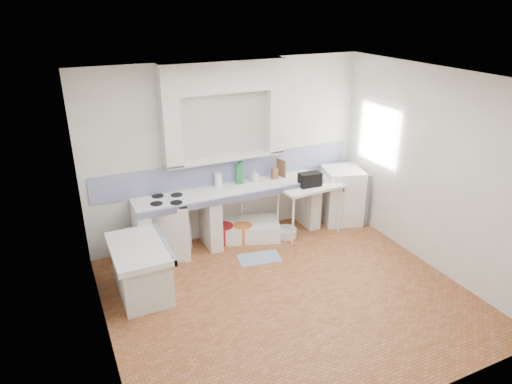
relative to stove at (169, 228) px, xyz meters
name	(u,v)px	position (x,y,z in m)	size (l,w,h in m)	color
floor	(288,296)	(1.10, -1.73, -0.43)	(4.50, 4.50, 0.00)	#9E5E39
ceiling	(295,80)	(1.10, -1.73, 2.37)	(4.50, 4.50, 0.00)	white
wall_back	(229,152)	(1.10, 0.27, 0.97)	(4.50, 4.50, 0.00)	silver
wall_front	(409,287)	(1.10, -3.73, 0.97)	(4.50, 4.50, 0.00)	silver
wall_left	(95,237)	(-1.15, -1.73, 0.97)	(4.50, 4.50, 0.00)	silver
wall_right	(433,171)	(3.35, -1.73, 0.97)	(4.50, 4.50, 0.00)	silver
alcove_mass	(224,76)	(1.00, 0.15, 2.14)	(1.90, 0.25, 0.45)	silver
window_frame	(388,134)	(3.52, -0.53, 1.17)	(0.35, 0.86, 1.06)	#352011
lace_valance	(383,111)	(3.38, -0.53, 1.55)	(0.01, 0.84, 0.24)	white
counter_slab	(231,191)	(1.00, -0.03, 0.43)	(3.00, 0.60, 0.08)	white
counter_lip	(238,198)	(1.00, -0.31, 0.43)	(3.00, 0.04, 0.10)	navy
counter_pier_left	(143,235)	(-0.40, -0.03, -0.02)	(0.20, 0.55, 0.82)	silver
counter_pier_mid	(211,222)	(0.65, -0.03, -0.02)	(0.20, 0.55, 0.82)	silver
counter_pier_right	(308,202)	(2.40, -0.03, -0.02)	(0.20, 0.55, 0.82)	silver
peninsula_top	(139,248)	(-0.60, -0.83, 0.23)	(0.70, 1.10, 0.08)	white
peninsula_base	(142,272)	(-0.60, -0.83, -0.12)	(0.60, 1.00, 0.62)	silver
peninsula_lip	(164,243)	(-0.27, -0.83, 0.23)	(0.04, 1.10, 0.10)	navy
backsplash	(230,170)	(1.10, 0.26, 0.67)	(4.27, 0.03, 0.40)	navy
stove	(169,228)	(0.00, 0.00, 0.00)	(0.61, 0.59, 0.86)	white
sink	(247,230)	(1.26, -0.03, -0.31)	(1.04, 0.56, 0.25)	white
side_table	(309,208)	(2.27, -0.28, -0.01)	(1.02, 0.56, 0.05)	white
fridge	(342,195)	(2.99, -0.17, 0.05)	(0.62, 0.62, 0.96)	white
bucket_red	(223,234)	(0.86, -0.02, -0.28)	(0.32, 0.32, 0.29)	#A81118
bucket_orange	(243,233)	(1.15, -0.13, -0.29)	(0.30, 0.30, 0.28)	orange
bucket_blue	(268,225)	(1.64, -0.04, -0.30)	(0.29, 0.29, 0.27)	#103EBB
basin_white	(286,232)	(1.86, -0.27, -0.36)	(0.34, 0.34, 0.13)	white
water_bottle_a	(238,227)	(1.15, 0.09, -0.28)	(0.08, 0.08, 0.31)	silver
water_bottle_b	(246,225)	(1.32, 0.12, -0.30)	(0.07, 0.07, 0.27)	silver
black_bag	(310,180)	(2.23, -0.32, 0.52)	(0.35, 0.20, 0.22)	black
green_bottle_a	(238,174)	(1.18, 0.11, 0.63)	(0.07, 0.07, 0.32)	#1B7439
green_bottle_b	(240,173)	(1.23, 0.12, 0.65)	(0.08, 0.08, 0.36)	#1B7439
knife_block	(275,174)	(1.80, 0.07, 0.56)	(0.09, 0.07, 0.18)	brown
cutting_board	(281,168)	(1.95, 0.12, 0.61)	(0.02, 0.21, 0.29)	brown
paper_towel	(218,180)	(0.85, 0.12, 0.58)	(0.11, 0.11, 0.22)	white
soap_bottle	(255,176)	(1.46, 0.09, 0.57)	(0.09, 0.10, 0.21)	white
rug	(259,258)	(1.16, -0.72, -0.43)	(0.63, 0.36, 0.01)	#405F98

